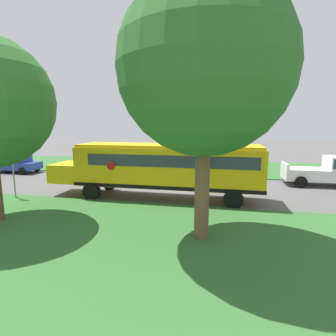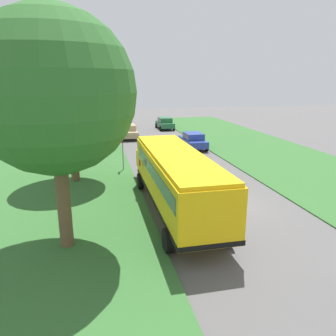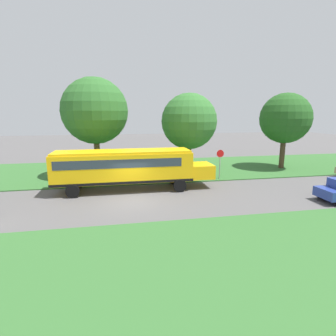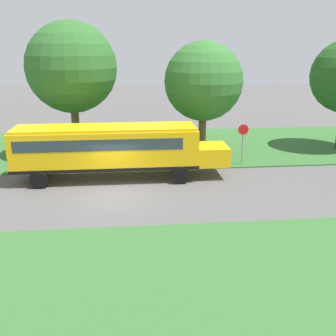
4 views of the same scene
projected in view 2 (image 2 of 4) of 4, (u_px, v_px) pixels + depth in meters
The scene contains 11 objects.
ground_plane at pixel (222, 205), 17.80m from camera, with size 120.00×120.00×0.00m, color #565454.
grass_verge at pixel (26, 221), 15.69m from camera, with size 12.00×80.00×0.08m, color #33662D.
school_bus at pixel (175, 176), 16.51m from camera, with size 2.84×12.42×3.16m.
car_blue_nearest at pixel (193, 140), 31.98m from camera, with size 2.02×4.40×1.56m.
car_tan_middle at pixel (128, 131), 37.43m from camera, with size 2.02×4.40×1.56m.
car_green_furthest at pixel (165, 123), 44.37m from camera, with size 2.02×4.40×1.56m.
oak_tree_beside_bus at pixel (51, 89), 11.61m from camera, with size 6.04×6.04×9.20m.
oak_tree_roadside_mid at pixel (71, 102), 20.56m from camera, with size 5.51×5.51×7.94m.
oak_tree_far_end at pixel (76, 92), 30.41m from camera, with size 5.30×5.30×8.10m.
oak_tree_across_road at pixel (98, 93), 41.81m from camera, with size 4.90×4.88×7.37m.
stop_sign at pixel (123, 148), 24.05m from camera, with size 0.08×0.68×2.74m.
Camera 2 is at (-6.49, -15.59, 6.66)m, focal length 35.00 mm.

